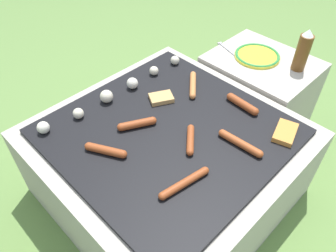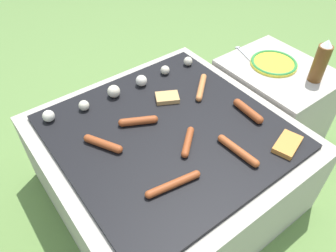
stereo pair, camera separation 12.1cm
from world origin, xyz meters
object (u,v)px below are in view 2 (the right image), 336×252
plate_colorful (274,63)px  condiment_bottle (321,62)px  sausage_front_center (188,142)px  fork_utensil (244,54)px

plate_colorful → condiment_bottle: (0.05, -0.19, 0.09)m
sausage_front_center → fork_utensil: sausage_front_center is taller
sausage_front_center → fork_utensil: 0.67m
sausage_front_center → fork_utensil: bearing=26.2°
condiment_bottle → fork_utensil: size_ratio=1.22×
plate_colorful → condiment_bottle: bearing=-75.7°
condiment_bottle → sausage_front_center: bearing=177.1°
fork_utensil → plate_colorful: bearing=-71.3°
fork_utensil → sausage_front_center: bearing=-153.8°
sausage_front_center → condiment_bottle: (0.70, -0.04, 0.08)m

